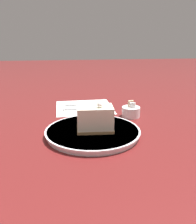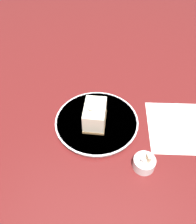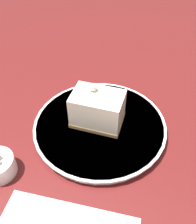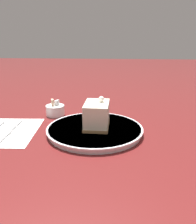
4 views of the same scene
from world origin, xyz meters
name	(u,v)px [view 3 (image 3 of 4)]	position (x,y,z in m)	size (l,w,h in m)	color
ground_plane	(108,144)	(0.00, 0.00, 0.00)	(4.00, 4.00, 0.00)	#5B1919
plate	(100,126)	(0.04, 0.03, 0.01)	(0.28, 0.28, 0.02)	white
cake_slice	(97,109)	(0.04, 0.03, 0.05)	(0.07, 0.11, 0.09)	#9E7547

